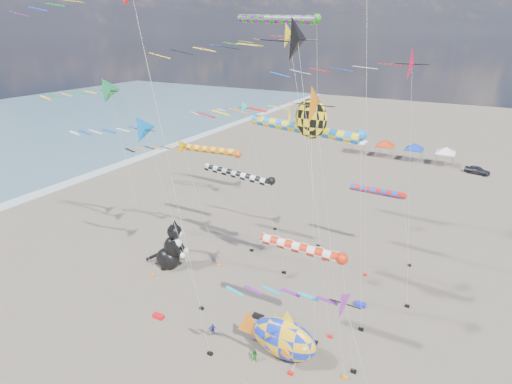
{
  "coord_description": "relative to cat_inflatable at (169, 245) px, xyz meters",
  "views": [
    {
      "loc": [
        12.23,
        -12.59,
        21.35
      ],
      "look_at": [
        -1.3,
        12.0,
        10.05
      ],
      "focal_mm": 28.0,
      "sensor_mm": 36.0,
      "label": 1
    }
  ],
  "objects": [
    {
      "name": "delta_kite_5",
      "position": [
        13.21,
        -1.74,
        18.25
      ],
      "size": [
        13.77,
        2.81,
        22.39
      ],
      "color": "black",
      "rests_on": "ground"
    },
    {
      "name": "cat_inflatable",
      "position": [
        0.0,
        0.0,
        0.0
      ],
      "size": [
        4.05,
        2.84,
        4.96
      ],
      "primitive_type": null,
      "rotation": [
        0.0,
        0.0,
        0.3
      ],
      "color": "black",
      "rests_on": "ground"
    },
    {
      "name": "delta_kite_9",
      "position": [
        14.93,
        -4.94,
        15.13
      ],
      "size": [
        10.6,
        2.38,
        19.06
      ],
      "color": "orange",
      "rests_on": "ground"
    },
    {
      "name": "kite_bag_0",
      "position": [
        11.02,
        -2.41,
        -2.33
      ],
      "size": [
        0.9,
        0.44,
        0.3
      ],
      "primitive_type": "cube",
      "color": "black",
      "rests_on": "ground"
    },
    {
      "name": "angelfish_kite",
      "position": [
        13.84,
        -0.86,
        13.48
      ],
      "size": [
        3.74,
        3.02,
        17.41
      ],
      "color": "yellow",
      "rests_on": "ground"
    },
    {
      "name": "windsock_2",
      "position": [
        6.07,
        10.76,
        19.85
      ],
      "size": [
        9.7,
        0.81,
        22.84
      ],
      "color": "#24961B",
      "rests_on": "ground"
    },
    {
      "name": "parked_car",
      "position": [
        25.28,
        45.38,
        -1.84
      ],
      "size": [
        4.02,
        2.4,
        1.28
      ],
      "primitive_type": "imported",
      "rotation": [
        0.0,
        0.0,
        1.32
      ],
      "color": "#26262D",
      "rests_on": "ground"
    },
    {
      "name": "delta_kite_7",
      "position": [
        -1.06,
        2.43,
        8.71
      ],
      "size": [
        10.34,
        1.61,
        12.44
      ],
      "color": "#FFA403",
      "rests_on": "ground"
    },
    {
      "name": "delta_kite_6",
      "position": [
        7.28,
        8.44,
        18.31
      ],
      "size": [
        13.42,
        2.36,
        22.28
      ],
      "color": "yellow",
      "rests_on": "ground"
    },
    {
      "name": "delta_kite_8",
      "position": [
        1.26,
        -3.71,
        12.01
      ],
      "size": [
        11.94,
        2.16,
        15.89
      ],
      "color": "blue",
      "rests_on": "ground"
    },
    {
      "name": "delta_kite_1",
      "position": [
        -0.24,
        12.11,
        10.62
      ],
      "size": [
        11.11,
        1.7,
        14.38
      ],
      "color": "#1DDCD8",
      "rests_on": "ground"
    },
    {
      "name": "fish_inflatable",
      "position": [
        14.56,
        -5.35,
        -0.67
      ],
      "size": [
        6.24,
        2.11,
        4.22
      ],
      "color": "#1432CC",
      "rests_on": "ground"
    },
    {
      "name": "kite_bag_1",
      "position": [
        17.78,
        3.04,
        -2.33
      ],
      "size": [
        0.9,
        0.44,
        0.3
      ],
      "primitive_type": "cube",
      "color": "#1424CE",
      "rests_on": "ground"
    },
    {
      "name": "delta_kite_2",
      "position": [
        17.13,
        4.8,
        16.62
      ],
      "size": [
        13.11,
        2.45,
        20.63
      ],
      "color": "red",
      "rests_on": "ground"
    },
    {
      "name": "tent_row",
      "position": [
        12.62,
        47.38,
        0.67
      ],
      "size": [
        19.2,
        4.2,
        3.8
      ],
      "color": "white",
      "rests_on": "ground"
    },
    {
      "name": "windsock_3",
      "position": [
        15.43,
        -4.15,
        5.91
      ],
      "size": [
        7.17,
        0.77,
        8.82
      ],
      "color": "red",
      "rests_on": "ground"
    },
    {
      "name": "person_adult",
      "position": [
        12.91,
        -3.16,
        -1.71
      ],
      "size": [
        0.6,
        0.42,
        1.55
      ],
      "primitive_type": "imported",
      "rotation": [
        0.0,
        0.0,
        0.1
      ],
      "color": "slate",
      "rests_on": "ground"
    },
    {
      "name": "child_green",
      "position": [
        12.99,
        -6.54,
        -1.98
      ],
      "size": [
        0.52,
        0.42,
        1.01
      ],
      "primitive_type": "imported",
      "rotation": [
        0.0,
        0.0,
        0.08
      ],
      "color": "#1B7D25",
      "rests_on": "ground"
    },
    {
      "name": "windsock_5",
      "position": [
        13.51,
        0.15,
        12.6
      ],
      "size": [
        9.75,
        0.76,
        15.53
      ],
      "color": "blue",
      "rests_on": "ground"
    },
    {
      "name": "child_blue",
      "position": [
        8.89,
        -5.69,
        -2.0
      ],
      "size": [
        0.59,
        0.54,
        0.96
      ],
      "primitive_type": "imported",
      "rotation": [
        0.0,
        0.0,
        0.68
      ],
      "color": "#282AA4",
      "rests_on": "ground"
    },
    {
      "name": "windsock_0",
      "position": [
        5.48,
        4.4,
        6.58
      ],
      "size": [
        8.72,
        0.75,
        9.49
      ],
      "color": "black",
      "rests_on": "ground"
    },
    {
      "name": "windsock_1",
      "position": [
        16.69,
        11.47,
        4.61
      ],
      "size": [
        6.71,
        0.69,
        7.49
      ],
      "color": "red",
      "rests_on": "ground"
    },
    {
      "name": "kite_bag_2",
      "position": [
        3.96,
        -6.25,
        -2.33
      ],
      "size": [
        0.9,
        0.44,
        0.3
      ],
      "primitive_type": "cube",
      "color": "red",
      "rests_on": "ground"
    },
    {
      "name": "delta_kite_3",
      "position": [
        19.29,
        -10.5,
        7.26
      ],
      "size": [
        8.65,
        1.59,
        10.96
      ],
      "color": "purple",
      "rests_on": "ground"
    },
    {
      "name": "delta_kite_10",
      "position": [
        -4.77,
        -2.03,
        14.15
      ],
      "size": [
        11.72,
        2.23,
        18.07
      ],
      "color": "#198044",
      "rests_on": "ground"
    },
    {
      "name": "windsock_4",
      "position": [
        0.8,
        6.52,
        7.79
      ],
      "size": [
        8.6,
        0.73,
        10.69
      ],
      "color": "#D85312",
      "rests_on": "ground"
    }
  ]
}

